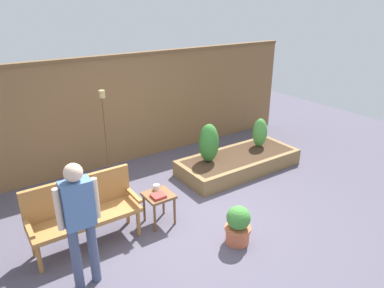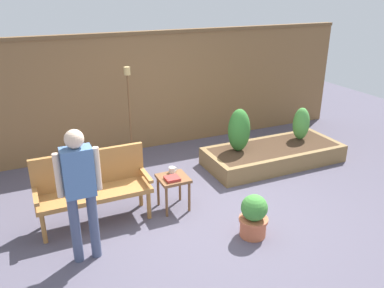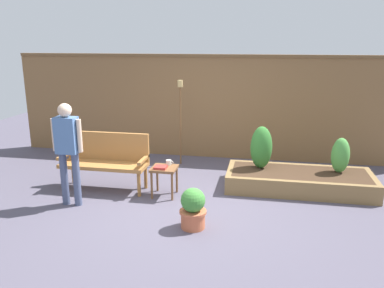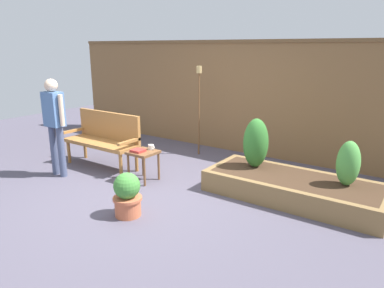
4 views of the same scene
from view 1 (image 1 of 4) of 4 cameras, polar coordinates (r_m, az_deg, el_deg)
name	(u,v)px [view 1 (image 1 of 4)]	position (r m, az deg, el deg)	size (l,w,h in m)	color
ground_plane	(191,223)	(5.42, -0.16, -12.60)	(14.00, 14.00, 0.00)	#514C5B
fence_back	(116,111)	(7.05, -12.12, 5.27)	(8.40, 0.14, 2.16)	brown
garden_bench	(83,207)	(4.98, -17.21, -9.73)	(1.44, 0.48, 0.94)	#A87038
side_table	(159,199)	(5.25, -5.36, -8.83)	(0.40, 0.40, 0.48)	brown
cup_on_table	(156,187)	(5.31, -5.75, -6.92)	(0.12, 0.09, 0.08)	silver
book_on_table	(158,196)	(5.13, -5.44, -8.32)	(0.19, 0.18, 0.04)	#B2332D
potted_boxwood	(238,225)	(4.94, 7.43, -12.80)	(0.36, 0.36, 0.56)	#C66642
raised_planter_bed	(239,162)	(6.97, 7.51, -2.93)	(2.40, 1.00, 0.30)	olive
shrub_near_bench	(209,143)	(6.46, 2.72, 0.15)	(0.37, 0.37, 0.73)	brown
shrub_far_corner	(260,133)	(7.29, 10.88, 1.80)	(0.29, 0.29, 0.59)	brown
tiki_torch	(104,120)	(6.31, -13.91, 3.71)	(0.10, 0.10, 1.69)	brown
person_by_bench	(79,216)	(4.09, -17.69, -11.00)	(0.47, 0.20, 1.56)	#475170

